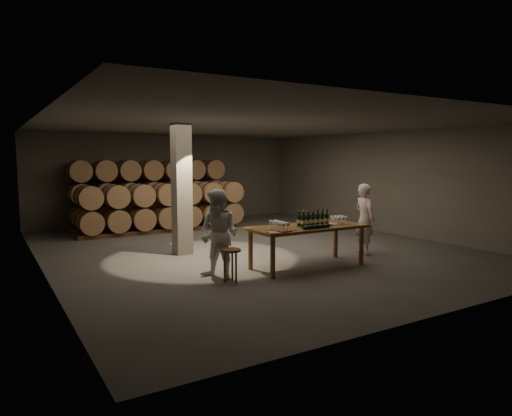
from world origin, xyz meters
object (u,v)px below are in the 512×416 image
notebook_near (284,231)px  person_man (365,219)px  tasting_table (307,231)px  bottle_cluster (313,220)px  plate (331,224)px  stool (231,255)px  person_woman (219,234)px

notebook_near → person_man: size_ratio=0.14×
tasting_table → bottle_cluster: size_ratio=3.52×
plate → stool: 2.62m
stool → tasting_table: bearing=6.7°
plate → person_man: (1.43, 0.41, -0.04)m
bottle_cluster → person_woman: person_woman is taller
stool → person_woman: person_woman is taller
notebook_near → stool: (-1.11, 0.15, -0.39)m
bottle_cluster → person_man: bearing=10.4°
stool → person_man: bearing=8.0°
person_woman → bottle_cluster: bearing=58.9°
plate → stool: size_ratio=0.48×
tasting_table → plate: bearing=-8.4°
tasting_table → person_man: size_ratio=1.49×
person_man → person_woman: 4.10m
person_man → person_woman: person_woman is taller
plate → notebook_near: 1.51m
person_woman → plate: bearing=57.9°
bottle_cluster → notebook_near: size_ratio=2.98×
bottle_cluster → stool: size_ratio=1.15×
person_man → person_woman: size_ratio=0.99×
plate → stool: bearing=-176.7°
bottle_cluster → plate: size_ratio=2.39×
bottle_cluster → notebook_near: bearing=-159.9°
plate → notebook_near: bearing=-168.4°
tasting_table → bottle_cluster: (0.14, -0.01, 0.23)m
notebook_near → person_woman: person_woman is taller
notebook_near → person_man: (2.90, 0.72, -0.04)m
tasting_table → plate: size_ratio=8.41×
plate → person_man: person_man is taller
plate → person_woman: size_ratio=0.18×
tasting_table → stool: bearing=-173.3°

